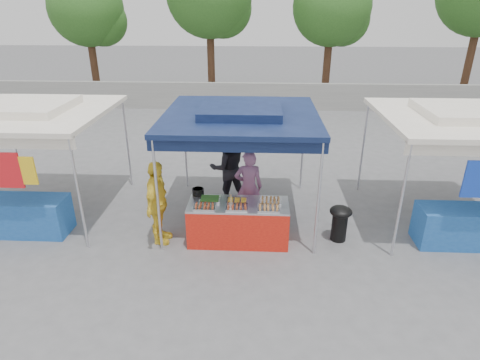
{
  "coord_description": "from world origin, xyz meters",
  "views": [
    {
      "loc": [
        0.38,
        -7.15,
        4.5
      ],
      "look_at": [
        0.0,
        0.6,
        1.05
      ],
      "focal_mm": 30.0,
      "sensor_mm": 36.0,
      "label": 1
    }
  ],
  "objects_px": {
    "vendor_table": "(238,222)",
    "wok_burner": "(340,220)",
    "helper_man": "(228,168)",
    "vendor_woman": "(249,187)",
    "customer_person": "(158,203)",
    "cooking_pot": "(198,192)"
  },
  "relations": [
    {
      "from": "cooking_pot",
      "to": "wok_burner",
      "type": "xyz_separation_m",
      "value": [
        2.91,
        -0.23,
        -0.47
      ]
    },
    {
      "from": "vendor_woman",
      "to": "customer_person",
      "type": "xyz_separation_m",
      "value": [
        -1.77,
        -0.91,
        0.04
      ]
    },
    {
      "from": "vendor_woman",
      "to": "helper_man",
      "type": "bearing_deg",
      "value": -64.72
    },
    {
      "from": "wok_burner",
      "to": "vendor_woman",
      "type": "relative_size",
      "value": 0.46
    },
    {
      "from": "wok_burner",
      "to": "helper_man",
      "type": "distance_m",
      "value": 2.94
    },
    {
      "from": "vendor_table",
      "to": "wok_burner",
      "type": "height_order",
      "value": "vendor_table"
    },
    {
      "from": "wok_burner",
      "to": "helper_man",
      "type": "bearing_deg",
      "value": 155.57
    },
    {
      "from": "wok_burner",
      "to": "vendor_table",
      "type": "bearing_deg",
      "value": -166.66
    },
    {
      "from": "vendor_table",
      "to": "customer_person",
      "type": "bearing_deg",
      "value": -176.22
    },
    {
      "from": "cooking_pot",
      "to": "vendor_woman",
      "type": "relative_size",
      "value": 0.14
    },
    {
      "from": "vendor_table",
      "to": "helper_man",
      "type": "xyz_separation_m",
      "value": [
        -0.34,
        1.76,
        0.47
      ]
    },
    {
      "from": "wok_burner",
      "to": "helper_man",
      "type": "height_order",
      "value": "helper_man"
    },
    {
      "from": "vendor_table",
      "to": "vendor_woman",
      "type": "bearing_deg",
      "value": 77.4
    },
    {
      "from": "cooking_pot",
      "to": "wok_burner",
      "type": "height_order",
      "value": "cooking_pot"
    },
    {
      "from": "cooking_pot",
      "to": "customer_person",
      "type": "bearing_deg",
      "value": -148.1
    },
    {
      "from": "vendor_table",
      "to": "cooking_pot",
      "type": "distance_m",
      "value": 1.05
    },
    {
      "from": "customer_person",
      "to": "wok_burner",
      "type": "bearing_deg",
      "value": -82.49
    },
    {
      "from": "helper_man",
      "to": "vendor_woman",
      "type": "bearing_deg",
      "value": 101.07
    },
    {
      "from": "cooking_pot",
      "to": "vendor_table",
      "type": "bearing_deg",
      "value": -22.67
    },
    {
      "from": "helper_man",
      "to": "wok_burner",
      "type": "bearing_deg",
      "value": 128.21
    },
    {
      "from": "vendor_table",
      "to": "helper_man",
      "type": "bearing_deg",
      "value": 101.01
    },
    {
      "from": "cooking_pot",
      "to": "helper_man",
      "type": "bearing_deg",
      "value": 70.06
    }
  ]
}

